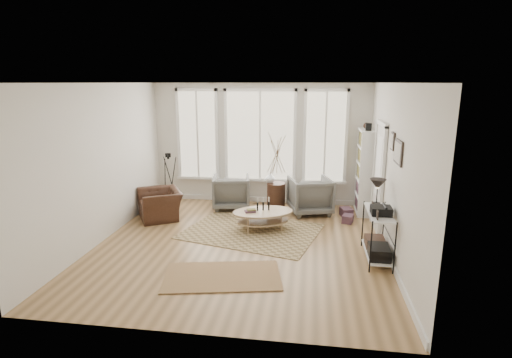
# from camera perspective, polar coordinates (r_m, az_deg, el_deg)

# --- Properties ---
(room) EXTENTS (5.50, 5.54, 2.90)m
(room) POSITION_cam_1_polar(r_m,az_deg,el_deg) (7.06, -2.10, 1.53)
(room) COLOR #A67E4F
(room) RESTS_ON ground
(bay_window) EXTENTS (4.14, 0.12, 2.24)m
(bay_window) POSITION_cam_1_polar(r_m,az_deg,el_deg) (9.65, 0.58, 5.91)
(bay_window) COLOR tan
(bay_window) RESTS_ON ground
(door) EXTENTS (0.09, 1.06, 2.22)m
(door) POSITION_cam_1_polar(r_m,az_deg,el_deg) (8.23, 17.13, 0.50)
(door) COLOR silver
(door) RESTS_ON ground
(bookcase) EXTENTS (0.31, 0.85, 2.06)m
(bookcase) POSITION_cam_1_polar(r_m,az_deg,el_deg) (9.28, 15.25, 1.02)
(bookcase) COLOR white
(bookcase) RESTS_ON ground
(low_shelf) EXTENTS (0.38, 1.08, 1.30)m
(low_shelf) POSITION_cam_1_polar(r_m,az_deg,el_deg) (7.00, 17.02, -7.00)
(low_shelf) COLOR white
(low_shelf) RESTS_ON ground
(wall_art) EXTENTS (0.04, 0.88, 0.44)m
(wall_art) POSITION_cam_1_polar(r_m,az_deg,el_deg) (6.72, 19.46, 4.04)
(wall_art) COLOR black
(wall_art) RESTS_ON ground
(rug_main) EXTENTS (2.94, 2.49, 0.01)m
(rug_main) POSITION_cam_1_polar(r_m,az_deg,el_deg) (8.06, -0.64, -7.46)
(rug_main) COLOR brown
(rug_main) RESTS_ON ground
(rug_runner) EXTENTS (1.93, 1.31, 0.01)m
(rug_runner) POSITION_cam_1_polar(r_m,az_deg,el_deg) (6.33, -4.83, -13.63)
(rug_runner) COLOR brown
(rug_runner) RESTS_ON ground
(coffee_table) EXTENTS (1.41, 1.14, 0.56)m
(coffee_table) POSITION_cam_1_polar(r_m,az_deg,el_deg) (8.07, 0.93, -5.18)
(coffee_table) COLOR tan
(coffee_table) RESTS_ON ground
(armchair_left) EXTENTS (0.98, 1.00, 0.79)m
(armchair_left) POSITION_cam_1_polar(r_m,az_deg,el_deg) (9.43, -3.56, -1.83)
(armchair_left) COLOR #63635E
(armchair_left) RESTS_ON ground
(armchair_right) EXTENTS (1.11, 1.13, 0.83)m
(armchair_right) POSITION_cam_1_polar(r_m,az_deg,el_deg) (9.13, 7.70, -2.32)
(armchair_right) COLOR #63635E
(armchair_right) RESTS_ON ground
(side_table) EXTENTS (0.43, 0.43, 1.79)m
(side_table) POSITION_cam_1_polar(r_m,az_deg,el_deg) (9.18, 2.91, 0.76)
(side_table) COLOR #3B2218
(side_table) RESTS_ON ground
(vase) EXTENTS (0.29, 0.29, 0.23)m
(vase) POSITION_cam_1_polar(r_m,az_deg,el_deg) (9.25, 2.04, 0.20)
(vase) COLOR silver
(vase) RESTS_ON side_table
(accent_chair) EXTENTS (1.26, 1.22, 0.63)m
(accent_chair) POSITION_cam_1_polar(r_m,az_deg,el_deg) (8.99, -13.53, -3.52)
(accent_chair) COLOR #3B2218
(accent_chair) RESTS_ON ground
(tripod_camera) EXTENTS (0.46, 0.46, 1.29)m
(tripod_camera) POSITION_cam_1_polar(r_m,az_deg,el_deg) (9.71, -12.27, -0.44)
(tripod_camera) COLOR black
(tripod_camera) RESTS_ON ground
(book_stack_near) EXTENTS (0.30, 0.34, 0.19)m
(book_stack_near) POSITION_cam_1_polar(r_m,az_deg,el_deg) (9.13, 12.76, -4.65)
(book_stack_near) COLOR maroon
(book_stack_near) RESTS_ON ground
(book_stack_far) EXTENTS (0.27, 0.31, 0.17)m
(book_stack_far) POSITION_cam_1_polar(r_m,az_deg,el_deg) (8.74, 12.97, -5.55)
(book_stack_far) COLOR maroon
(book_stack_far) RESTS_ON ground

